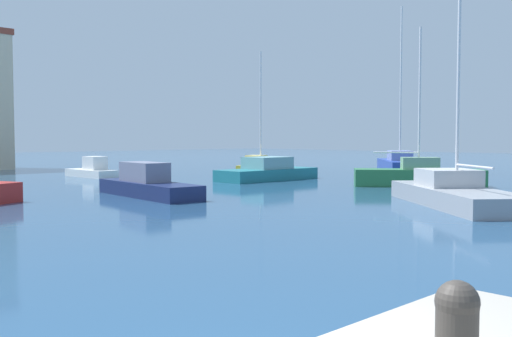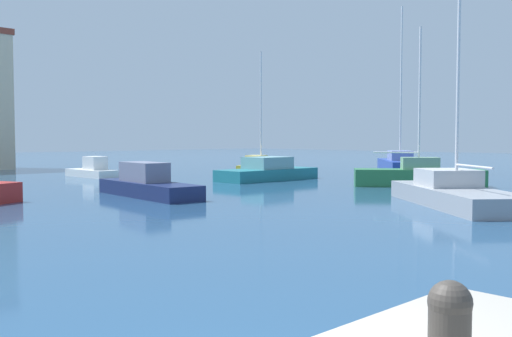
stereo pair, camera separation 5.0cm
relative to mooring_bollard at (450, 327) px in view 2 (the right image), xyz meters
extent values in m
plane|color=navy|center=(14.38, 21.86, -1.46)|extent=(160.00, 160.00, 0.00)
sphere|color=#38332D|center=(0.00, 0.00, 0.15)|extent=(0.27, 0.27, 0.27)
cube|color=gold|center=(27.82, 30.34, -1.18)|extent=(5.61, 3.31, 0.56)
cube|color=#DFCD77|center=(27.10, 30.07, -0.54)|extent=(1.88, 1.66, 0.73)
cylinder|color=silver|center=(27.82, 30.34, 3.42)|extent=(0.12, 0.12, 8.64)
cube|color=gray|center=(17.50, 8.99, -1.11)|extent=(6.93, 7.77, 0.69)
cube|color=#ADB0B5|center=(17.99, 9.60, -0.43)|extent=(2.91, 2.93, 0.68)
cylinder|color=silver|center=(17.50, 8.99, 5.33)|extent=(0.12, 0.12, 12.20)
cylinder|color=silver|center=(16.60, 7.87, 0.13)|extent=(1.81, 2.23, 0.08)
cube|color=#28703D|center=(24.49, 14.75, -1.00)|extent=(5.62, 6.30, 0.92)
cube|color=gray|center=(24.54, 14.70, -0.22)|extent=(2.11, 2.21, 0.64)
cylinder|color=silver|center=(24.49, 14.75, 3.25)|extent=(0.12, 0.12, 7.57)
cylinder|color=silver|center=(23.72, 15.69, 0.36)|extent=(1.57, 1.88, 0.08)
cube|color=white|center=(15.35, 33.69, -1.21)|extent=(1.59, 4.45, 0.51)
cube|color=silver|center=(15.37, 33.19, -0.51)|extent=(1.10, 1.48, 0.88)
cube|color=#233D93|center=(33.29, 21.48, -0.97)|extent=(7.50, 7.01, 0.99)
cube|color=#6E7DB1|center=(33.32, 21.50, -0.13)|extent=(2.74, 2.67, 0.69)
cylinder|color=silver|center=(33.29, 21.48, 5.04)|extent=(0.12, 0.12, 11.02)
cube|color=#19234C|center=(11.01, 20.19, -1.14)|extent=(2.29, 6.75, 0.65)
cube|color=slate|center=(11.04, 20.57, -0.38)|extent=(1.46, 2.68, 0.87)
cube|color=#1E707A|center=(21.93, 23.68, -1.11)|extent=(6.87, 2.47, 0.70)
cube|color=#6B9CA2|center=(21.93, 23.68, -0.40)|extent=(2.70, 2.04, 0.73)
camera|label=1|loc=(-3.28, -1.66, 1.15)|focal=40.71mm
camera|label=2|loc=(-3.25, -1.70, 1.15)|focal=40.71mm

